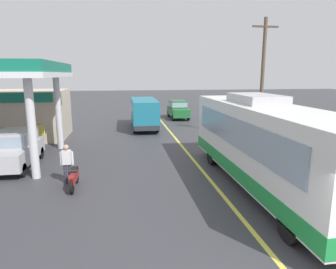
{
  "coord_description": "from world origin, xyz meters",
  "views": [
    {
      "loc": [
        -3.64,
        -4.04,
        4.52
      ],
      "look_at": [
        -1.5,
        10.0,
        1.6
      ],
      "focal_mm": 31.57,
      "sensor_mm": 36.0,
      "label": 1
    }
  ],
  "objects_px": {
    "car_at_pump": "(15,147)",
    "pedestrian_near_pump": "(67,162)",
    "car_trailing_behind_bus": "(178,109)",
    "pedestrian_by_shop": "(40,134)",
    "motorcycle_parked_forecourt": "(74,177)",
    "minibus_opposing_lane": "(144,111)",
    "coach_bus_main": "(265,146)"
  },
  "relations": [
    {
      "from": "coach_bus_main",
      "to": "car_at_pump",
      "type": "height_order",
      "value": "coach_bus_main"
    },
    {
      "from": "car_at_pump",
      "to": "car_trailing_behind_bus",
      "type": "height_order",
      "value": "same"
    },
    {
      "from": "motorcycle_parked_forecourt",
      "to": "pedestrian_near_pump",
      "type": "height_order",
      "value": "pedestrian_near_pump"
    },
    {
      "from": "pedestrian_by_shop",
      "to": "car_trailing_behind_bus",
      "type": "height_order",
      "value": "car_trailing_behind_bus"
    },
    {
      "from": "car_at_pump",
      "to": "car_trailing_behind_bus",
      "type": "relative_size",
      "value": 1.0
    },
    {
      "from": "pedestrian_by_shop",
      "to": "motorcycle_parked_forecourt",
      "type": "bearing_deg",
      "value": -66.49
    },
    {
      "from": "pedestrian_near_pump",
      "to": "car_trailing_behind_bus",
      "type": "relative_size",
      "value": 0.4
    },
    {
      "from": "car_at_pump",
      "to": "pedestrian_by_shop",
      "type": "bearing_deg",
      "value": 87.01
    },
    {
      "from": "car_at_pump",
      "to": "pedestrian_near_pump",
      "type": "bearing_deg",
      "value": -42.59
    },
    {
      "from": "motorcycle_parked_forecourt",
      "to": "pedestrian_near_pump",
      "type": "relative_size",
      "value": 1.08
    },
    {
      "from": "minibus_opposing_lane",
      "to": "pedestrian_near_pump",
      "type": "xyz_separation_m",
      "value": [
        -4.11,
        -12.31,
        -0.54
      ]
    },
    {
      "from": "coach_bus_main",
      "to": "minibus_opposing_lane",
      "type": "relative_size",
      "value": 1.8
    },
    {
      "from": "car_at_pump",
      "to": "minibus_opposing_lane",
      "type": "height_order",
      "value": "minibus_opposing_lane"
    },
    {
      "from": "minibus_opposing_lane",
      "to": "car_trailing_behind_bus",
      "type": "xyz_separation_m",
      "value": [
        3.87,
        5.25,
        -0.46
      ]
    },
    {
      "from": "pedestrian_near_pump",
      "to": "pedestrian_by_shop",
      "type": "height_order",
      "value": "same"
    },
    {
      "from": "pedestrian_by_shop",
      "to": "pedestrian_near_pump",
      "type": "bearing_deg",
      "value": -67.16
    },
    {
      "from": "pedestrian_by_shop",
      "to": "minibus_opposing_lane",
      "type": "bearing_deg",
      "value": 41.0
    },
    {
      "from": "motorcycle_parked_forecourt",
      "to": "pedestrian_by_shop",
      "type": "relative_size",
      "value": 1.08
    },
    {
      "from": "motorcycle_parked_forecourt",
      "to": "pedestrian_near_pump",
      "type": "bearing_deg",
      "value": 120.12
    },
    {
      "from": "pedestrian_near_pump",
      "to": "pedestrian_by_shop",
      "type": "distance_m",
      "value": 6.94
    },
    {
      "from": "car_at_pump",
      "to": "minibus_opposing_lane",
      "type": "xyz_separation_m",
      "value": [
        7.0,
        9.66,
        0.46
      ]
    },
    {
      "from": "coach_bus_main",
      "to": "car_trailing_behind_bus",
      "type": "xyz_separation_m",
      "value": [
        0.09,
        19.23,
        -0.71
      ]
    },
    {
      "from": "motorcycle_parked_forecourt",
      "to": "car_trailing_behind_bus",
      "type": "distance_m",
      "value": 19.72
    },
    {
      "from": "car_at_pump",
      "to": "car_trailing_behind_bus",
      "type": "xyz_separation_m",
      "value": [
        10.87,
        14.91,
        0.0
      ]
    },
    {
      "from": "minibus_opposing_lane",
      "to": "motorcycle_parked_forecourt",
      "type": "distance_m",
      "value": 13.5
    },
    {
      "from": "coach_bus_main",
      "to": "car_at_pump",
      "type": "relative_size",
      "value": 2.63
    },
    {
      "from": "coach_bus_main",
      "to": "car_at_pump",
      "type": "xyz_separation_m",
      "value": [
        -10.79,
        4.32,
        -0.71
      ]
    },
    {
      "from": "car_trailing_behind_bus",
      "to": "motorcycle_parked_forecourt",
      "type": "bearing_deg",
      "value": -112.76
    },
    {
      "from": "motorcycle_parked_forecourt",
      "to": "pedestrian_by_shop",
      "type": "bearing_deg",
      "value": 113.51
    },
    {
      "from": "minibus_opposing_lane",
      "to": "pedestrian_near_pump",
      "type": "relative_size",
      "value": 3.69
    },
    {
      "from": "minibus_opposing_lane",
      "to": "pedestrian_by_shop",
      "type": "distance_m",
      "value": 9.03
    },
    {
      "from": "pedestrian_by_shop",
      "to": "car_trailing_behind_bus",
      "type": "xyz_separation_m",
      "value": [
        10.68,
        11.17,
        0.08
      ]
    }
  ]
}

